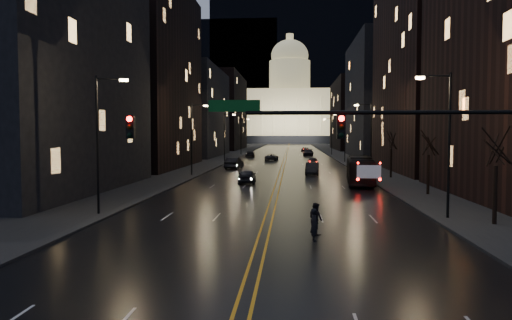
% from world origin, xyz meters
% --- Properties ---
extents(ground, '(900.00, 900.00, 0.00)m').
position_xyz_m(ground, '(0.00, 0.00, 0.00)').
color(ground, black).
rests_on(ground, ground).
extents(road, '(20.00, 320.00, 0.02)m').
position_xyz_m(road, '(0.00, 130.00, 0.01)').
color(road, black).
rests_on(road, ground).
extents(sidewalk_left, '(8.00, 320.00, 0.16)m').
position_xyz_m(sidewalk_left, '(-14.00, 130.00, 0.08)').
color(sidewalk_left, black).
rests_on(sidewalk_left, ground).
extents(sidewalk_right, '(8.00, 320.00, 0.16)m').
position_xyz_m(sidewalk_right, '(14.00, 130.00, 0.08)').
color(sidewalk_right, black).
rests_on(sidewalk_right, ground).
extents(center_line, '(0.62, 320.00, 0.01)m').
position_xyz_m(center_line, '(0.00, 130.00, 0.03)').
color(center_line, orange).
rests_on(center_line, road).
extents(building_left_near, '(12.00, 28.00, 22.00)m').
position_xyz_m(building_left_near, '(-21.00, 22.00, 11.00)').
color(building_left_near, black).
rests_on(building_left_near, ground).
extents(building_left_mid, '(12.00, 30.00, 28.00)m').
position_xyz_m(building_left_mid, '(-21.00, 54.00, 14.00)').
color(building_left_mid, black).
rests_on(building_left_mid, ground).
extents(building_left_far, '(12.00, 34.00, 20.00)m').
position_xyz_m(building_left_far, '(-21.00, 92.00, 10.00)').
color(building_left_far, black).
rests_on(building_left_far, ground).
extents(building_left_dist, '(12.00, 40.00, 24.00)m').
position_xyz_m(building_left_dist, '(-21.00, 140.00, 12.00)').
color(building_left_dist, black).
rests_on(building_left_dist, ground).
extents(building_right_tall, '(12.00, 30.00, 38.00)m').
position_xyz_m(building_right_tall, '(21.00, 50.00, 19.00)').
color(building_right_tall, black).
rests_on(building_right_tall, ground).
extents(building_right_mid, '(12.00, 34.00, 26.00)m').
position_xyz_m(building_right_mid, '(21.00, 92.00, 13.00)').
color(building_right_mid, black).
rests_on(building_right_mid, ground).
extents(building_right_dist, '(12.00, 40.00, 22.00)m').
position_xyz_m(building_right_dist, '(21.00, 140.00, 11.00)').
color(building_right_dist, black).
rests_on(building_right_dist, ground).
extents(mountain_ridge, '(520.00, 60.00, 130.00)m').
position_xyz_m(mountain_ridge, '(40.00, 380.00, 65.00)').
color(mountain_ridge, black).
rests_on(mountain_ridge, ground).
extents(capitol, '(90.00, 50.00, 58.50)m').
position_xyz_m(capitol, '(0.00, 250.00, 17.15)').
color(capitol, black).
rests_on(capitol, ground).
extents(traffic_signal, '(17.29, 0.45, 7.00)m').
position_xyz_m(traffic_signal, '(5.91, -0.00, 5.10)').
color(traffic_signal, black).
rests_on(traffic_signal, ground).
extents(streetlamp_right_near, '(2.13, 0.25, 9.00)m').
position_xyz_m(streetlamp_right_near, '(10.81, 10.00, 5.08)').
color(streetlamp_right_near, black).
rests_on(streetlamp_right_near, ground).
extents(streetlamp_left_near, '(2.13, 0.25, 9.00)m').
position_xyz_m(streetlamp_left_near, '(-10.81, 10.00, 5.08)').
color(streetlamp_left_near, black).
rests_on(streetlamp_left_near, ground).
extents(streetlamp_right_mid, '(2.13, 0.25, 9.00)m').
position_xyz_m(streetlamp_right_mid, '(10.81, 40.00, 5.08)').
color(streetlamp_right_mid, black).
rests_on(streetlamp_right_mid, ground).
extents(streetlamp_left_mid, '(2.13, 0.25, 9.00)m').
position_xyz_m(streetlamp_left_mid, '(-10.81, 40.00, 5.08)').
color(streetlamp_left_mid, black).
rests_on(streetlamp_left_mid, ground).
extents(streetlamp_right_far, '(2.13, 0.25, 9.00)m').
position_xyz_m(streetlamp_right_far, '(10.81, 70.00, 5.08)').
color(streetlamp_right_far, black).
rests_on(streetlamp_right_far, ground).
extents(streetlamp_left_far, '(2.13, 0.25, 9.00)m').
position_xyz_m(streetlamp_left_far, '(-10.81, 70.00, 5.08)').
color(streetlamp_left_far, black).
rests_on(streetlamp_left_far, ground).
extents(streetlamp_right_dist, '(2.13, 0.25, 9.00)m').
position_xyz_m(streetlamp_right_dist, '(10.81, 100.00, 5.08)').
color(streetlamp_right_dist, black).
rests_on(streetlamp_right_dist, ground).
extents(streetlamp_left_dist, '(2.13, 0.25, 9.00)m').
position_xyz_m(streetlamp_left_dist, '(-10.81, 100.00, 5.08)').
color(streetlamp_left_dist, black).
rests_on(streetlamp_left_dist, ground).
extents(tree_right_near, '(2.40, 2.40, 6.65)m').
position_xyz_m(tree_right_near, '(13.00, 8.00, 4.53)').
color(tree_right_near, black).
rests_on(tree_right_near, ground).
extents(tree_right_mid, '(2.40, 2.40, 6.65)m').
position_xyz_m(tree_right_mid, '(13.00, 22.00, 4.53)').
color(tree_right_mid, black).
rests_on(tree_right_mid, ground).
extents(tree_right_far, '(2.40, 2.40, 6.65)m').
position_xyz_m(tree_right_far, '(13.00, 38.00, 4.53)').
color(tree_right_far, black).
rests_on(tree_right_far, ground).
extents(bus, '(3.33, 10.72, 2.94)m').
position_xyz_m(bus, '(8.50, 31.06, 1.47)').
color(bus, black).
rests_on(bus, ground).
extents(oncoming_car_a, '(2.02, 4.62, 1.55)m').
position_xyz_m(oncoming_car_a, '(-3.30, 31.22, 0.77)').
color(oncoming_car_a, black).
rests_on(oncoming_car_a, ground).
extents(oncoming_car_b, '(2.39, 5.35, 1.71)m').
position_xyz_m(oncoming_car_b, '(-7.13, 52.25, 0.85)').
color(oncoming_car_b, black).
rests_on(oncoming_car_b, ground).
extents(oncoming_car_c, '(2.65, 4.95, 1.32)m').
position_xyz_m(oncoming_car_c, '(-2.50, 75.48, 0.66)').
color(oncoming_car_c, black).
rests_on(oncoming_car_c, ground).
extents(oncoming_car_d, '(2.50, 5.39, 1.53)m').
position_xyz_m(oncoming_car_d, '(-7.92, 89.77, 0.76)').
color(oncoming_car_d, black).
rests_on(oncoming_car_d, ground).
extents(receding_car_a, '(1.96, 4.87, 1.57)m').
position_xyz_m(receding_car_a, '(4.03, 42.73, 0.79)').
color(receding_car_a, black).
rests_on(receding_car_a, ground).
extents(receding_car_b, '(2.07, 4.12, 1.35)m').
position_xyz_m(receding_car_b, '(4.87, 61.78, 0.67)').
color(receding_car_b, black).
rests_on(receding_car_b, ground).
extents(receding_car_c, '(2.71, 5.63, 1.58)m').
position_xyz_m(receding_car_c, '(5.24, 95.21, 0.79)').
color(receding_car_c, black).
rests_on(receding_car_c, ground).
extents(receding_car_d, '(2.47, 4.83, 1.31)m').
position_xyz_m(receding_car_d, '(5.22, 122.56, 0.65)').
color(receding_car_d, black).
rests_on(receding_car_d, ground).
extents(pedestrian_a, '(0.48, 0.66, 1.65)m').
position_xyz_m(pedestrian_a, '(2.57, 3.32, 0.82)').
color(pedestrian_a, black).
rests_on(pedestrian_a, ground).
extents(pedestrian_b, '(0.82, 0.94, 1.70)m').
position_xyz_m(pedestrian_b, '(2.71, 5.00, 0.85)').
color(pedestrian_b, black).
rests_on(pedestrian_b, ground).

